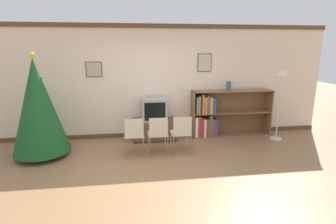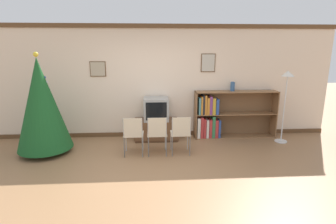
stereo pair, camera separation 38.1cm
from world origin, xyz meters
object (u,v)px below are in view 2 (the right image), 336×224
(folding_chair_right, at_px, (181,133))
(bookshelf, at_px, (219,116))
(christmas_tree, at_px, (41,105))
(folding_chair_left, at_px, (133,134))
(tv_console, at_px, (156,129))
(vase, at_px, (233,86))
(standing_lamp, at_px, (286,88))
(television, at_px, (156,109))
(folding_chair_center, at_px, (157,133))

(folding_chair_right, bearing_deg, bookshelf, 44.68)
(christmas_tree, bearing_deg, folding_chair_left, -8.96)
(tv_console, relative_size, vase, 4.72)
(tv_console, bearing_deg, standing_lamp, -7.06)
(tv_console, xyz_separation_m, vase, (1.85, 0.13, 1.01))
(television, height_order, vase, vase)
(bookshelf, bearing_deg, vase, 8.33)
(tv_console, bearing_deg, folding_chair_center, -90.00)
(bookshelf, relative_size, standing_lamp, 1.20)
(television, bearing_deg, standing_lamp, -7.01)
(christmas_tree, height_order, bookshelf, christmas_tree)
(television, relative_size, bookshelf, 0.29)
(folding_chair_center, bearing_deg, folding_chair_right, 0.00)
(christmas_tree, relative_size, television, 3.59)
(folding_chair_center, distance_m, bookshelf, 1.88)
(christmas_tree, distance_m, television, 2.45)
(christmas_tree, bearing_deg, television, 16.09)
(bookshelf, bearing_deg, tv_console, -176.70)
(christmas_tree, relative_size, folding_chair_right, 2.54)
(folding_chair_left, bearing_deg, bookshelf, 27.51)
(christmas_tree, xyz_separation_m, folding_chair_center, (2.34, -0.29, -0.56))
(christmas_tree, height_order, tv_console, christmas_tree)
(tv_console, relative_size, bookshelf, 0.52)
(tv_console, xyz_separation_m, folding_chair_center, (0.00, -0.97, 0.23))
(christmas_tree, xyz_separation_m, tv_console, (2.34, 0.68, -0.79))
(christmas_tree, xyz_separation_m, folding_chair_right, (2.82, -0.29, -0.56))
(christmas_tree, relative_size, vase, 9.48)
(vase, bearing_deg, standing_lamp, -24.66)
(tv_console, height_order, vase, vase)
(vase, bearing_deg, bookshelf, -171.67)
(folding_chair_right, xyz_separation_m, bookshelf, (1.07, 1.06, 0.05))
(television, xyz_separation_m, standing_lamp, (2.93, -0.36, 0.52))
(christmas_tree, xyz_separation_m, bookshelf, (3.89, 0.77, -0.51))
(folding_chair_center, relative_size, folding_chair_right, 1.00)
(tv_console, xyz_separation_m, bookshelf, (1.55, 0.09, 0.28))
(folding_chair_right, relative_size, vase, 3.73)
(folding_chair_center, xyz_separation_m, bookshelf, (1.55, 1.06, 0.05))
(folding_chair_center, bearing_deg, tv_console, 90.00)
(vase, height_order, standing_lamp, standing_lamp)
(tv_console, height_order, standing_lamp, standing_lamp)
(vase, bearing_deg, folding_chair_left, -154.69)
(folding_chair_right, distance_m, bookshelf, 1.51)
(folding_chair_right, relative_size, bookshelf, 0.41)
(standing_lamp, bearing_deg, folding_chair_right, -166.08)
(folding_chair_left, xyz_separation_m, standing_lamp, (3.41, 0.61, 0.80))
(folding_chair_left, distance_m, folding_chair_right, 0.96)
(folding_chair_left, distance_m, standing_lamp, 3.56)
(folding_chair_left, bearing_deg, standing_lamp, 10.09)
(folding_chair_center, xyz_separation_m, vase, (1.85, 1.10, 0.78))
(bookshelf, height_order, standing_lamp, standing_lamp)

